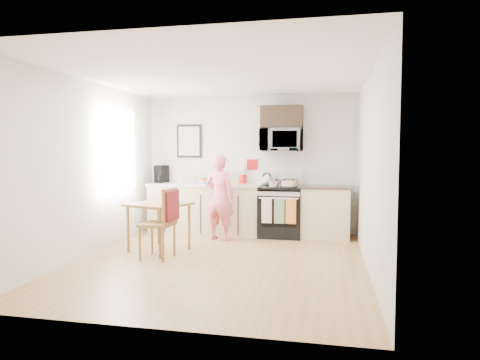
% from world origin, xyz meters
% --- Properties ---
extents(floor, '(4.60, 4.60, 0.00)m').
position_xyz_m(floor, '(0.00, 0.00, 0.00)').
color(floor, '#9D713C').
rests_on(floor, ground).
extents(back_wall, '(4.00, 0.04, 2.60)m').
position_xyz_m(back_wall, '(0.00, 2.30, 1.30)').
color(back_wall, beige).
rests_on(back_wall, floor).
extents(front_wall, '(4.00, 0.04, 2.60)m').
position_xyz_m(front_wall, '(0.00, -2.30, 1.30)').
color(front_wall, beige).
rests_on(front_wall, floor).
extents(left_wall, '(0.04, 4.60, 2.60)m').
position_xyz_m(left_wall, '(-2.00, 0.00, 1.30)').
color(left_wall, beige).
rests_on(left_wall, floor).
extents(right_wall, '(0.04, 4.60, 2.60)m').
position_xyz_m(right_wall, '(2.00, 0.00, 1.30)').
color(right_wall, beige).
rests_on(right_wall, floor).
extents(ceiling, '(4.00, 4.60, 0.04)m').
position_xyz_m(ceiling, '(0.00, 0.00, 2.60)').
color(ceiling, white).
rests_on(ceiling, back_wall).
extents(window, '(0.06, 1.40, 1.50)m').
position_xyz_m(window, '(-1.96, 0.80, 1.55)').
color(window, silver).
rests_on(window, left_wall).
extents(cabinet_left, '(2.10, 0.60, 0.90)m').
position_xyz_m(cabinet_left, '(-0.80, 2.00, 0.45)').
color(cabinet_left, tan).
rests_on(cabinet_left, floor).
extents(countertop_left, '(2.14, 0.64, 0.04)m').
position_xyz_m(countertop_left, '(-0.80, 2.00, 0.92)').
color(countertop_left, beige).
rests_on(countertop_left, cabinet_left).
extents(cabinet_right, '(0.84, 0.60, 0.90)m').
position_xyz_m(cabinet_right, '(1.43, 2.00, 0.45)').
color(cabinet_right, tan).
rests_on(cabinet_right, floor).
extents(countertop_right, '(0.88, 0.64, 0.04)m').
position_xyz_m(countertop_right, '(1.43, 2.00, 0.92)').
color(countertop_right, black).
rests_on(countertop_right, cabinet_right).
extents(range, '(0.76, 0.70, 1.16)m').
position_xyz_m(range, '(0.63, 1.98, 0.44)').
color(range, black).
rests_on(range, floor).
extents(microwave, '(0.76, 0.51, 0.42)m').
position_xyz_m(microwave, '(0.63, 2.08, 1.76)').
color(microwave, '#BABABF').
rests_on(microwave, back_wall).
extents(upper_cabinet, '(0.76, 0.35, 0.40)m').
position_xyz_m(upper_cabinet, '(0.63, 2.12, 2.18)').
color(upper_cabinet, black).
rests_on(upper_cabinet, back_wall).
extents(wall_art, '(0.50, 0.04, 0.65)m').
position_xyz_m(wall_art, '(-1.20, 2.28, 1.75)').
color(wall_art, black).
rests_on(wall_art, back_wall).
extents(wall_trivet, '(0.20, 0.02, 0.20)m').
position_xyz_m(wall_trivet, '(0.05, 2.28, 1.30)').
color(wall_trivet, red).
rests_on(wall_trivet, back_wall).
extents(person, '(0.62, 0.49, 1.51)m').
position_xyz_m(person, '(-0.37, 1.45, 0.76)').
color(person, '#CB384D').
rests_on(person, floor).
extents(dining_table, '(0.90, 0.90, 0.75)m').
position_xyz_m(dining_table, '(-1.10, 0.47, 0.67)').
color(dining_table, brown).
rests_on(dining_table, floor).
extents(chair, '(0.51, 0.47, 1.03)m').
position_xyz_m(chair, '(-0.81, 0.02, 0.66)').
color(chair, brown).
rests_on(chair, floor).
extents(knife_block, '(0.16, 0.17, 0.21)m').
position_xyz_m(knife_block, '(-0.50, 2.09, 1.05)').
color(knife_block, brown).
rests_on(knife_block, countertop_left).
extents(utensil_crock, '(0.13, 0.13, 0.40)m').
position_xyz_m(utensil_crock, '(-0.11, 2.22, 1.10)').
color(utensil_crock, red).
rests_on(utensil_crock, countertop_left).
extents(fruit_bowl, '(0.29, 0.29, 0.11)m').
position_xyz_m(fruit_bowl, '(-0.89, 2.18, 0.98)').
color(fruit_bowl, white).
rests_on(fruit_bowl, countertop_left).
extents(milk_carton, '(0.12, 0.12, 0.24)m').
position_xyz_m(milk_carton, '(-1.31, 1.99, 1.06)').
color(milk_carton, tan).
rests_on(milk_carton, countertop_left).
extents(coffee_maker, '(0.26, 0.31, 0.34)m').
position_xyz_m(coffee_maker, '(-1.73, 2.13, 1.10)').
color(coffee_maker, black).
rests_on(coffee_maker, countertop_left).
extents(bread_bag, '(0.28, 0.14, 0.10)m').
position_xyz_m(bread_bag, '(-0.24, 1.79, 0.99)').
color(bread_bag, tan).
rests_on(bread_bag, countertop_left).
extents(cake, '(0.31, 0.31, 0.10)m').
position_xyz_m(cake, '(0.79, 1.80, 0.98)').
color(cake, black).
rests_on(cake, range).
extents(kettle, '(0.18, 0.18, 0.23)m').
position_xyz_m(kettle, '(0.35, 2.17, 1.02)').
color(kettle, white).
rests_on(kettle, range).
extents(pot, '(0.18, 0.31, 0.09)m').
position_xyz_m(pot, '(0.52, 1.86, 0.97)').
color(pot, '#BABABF').
rests_on(pot, range).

